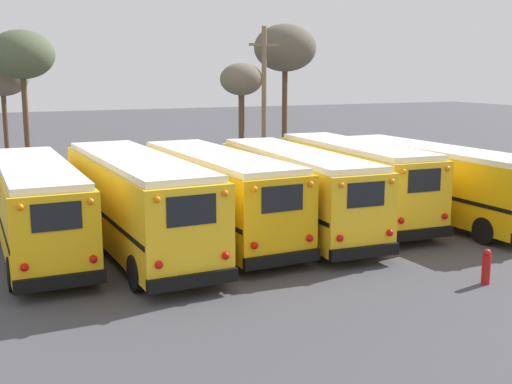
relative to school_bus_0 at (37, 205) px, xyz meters
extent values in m
plane|color=#424247|center=(7.66, -0.61, -1.65)|extent=(160.00, 160.00, 0.00)
cube|color=yellow|center=(0.00, 0.02, -0.07)|extent=(2.38, 9.90, 2.50)
cube|color=white|center=(0.00, 0.02, 1.28)|extent=(2.19, 9.51, 0.20)
cube|color=black|center=(0.02, -4.97, -1.13)|extent=(2.39, 0.21, 0.36)
cube|color=black|center=(0.02, -4.94, 0.62)|extent=(1.29, 0.03, 0.75)
sphere|color=red|center=(-0.86, -4.98, -0.63)|extent=(0.22, 0.22, 0.22)
sphere|color=orange|center=(-0.86, -4.98, 0.96)|extent=(0.18, 0.18, 0.18)
sphere|color=red|center=(0.90, -4.98, -0.63)|extent=(0.22, 0.22, 0.22)
sphere|color=orange|center=(0.90, -4.98, 0.96)|extent=(0.18, 0.18, 0.18)
cube|color=black|center=(1.18, 0.02, -0.25)|extent=(0.06, 9.70, 0.14)
cylinder|color=black|center=(1.08, 3.67, -1.17)|extent=(0.28, 0.97, 0.97)
cylinder|color=black|center=(-1.08, -3.63, -1.17)|extent=(0.28, 0.97, 0.97)
cylinder|color=black|center=(1.10, -3.62, -1.17)|extent=(0.28, 0.97, 0.97)
cube|color=yellow|center=(3.07, -1.14, 0.05)|extent=(2.81, 10.53, 2.67)
cube|color=white|center=(3.07, -1.14, 1.48)|extent=(2.60, 10.10, 0.20)
cube|color=black|center=(3.23, -6.40, -1.11)|extent=(2.55, 0.28, 0.36)
cube|color=black|center=(3.22, -6.38, 0.78)|extent=(1.37, 0.07, 0.80)
sphere|color=red|center=(2.29, -6.44, -0.56)|extent=(0.22, 0.22, 0.22)
sphere|color=orange|center=(2.29, -6.44, 1.16)|extent=(0.18, 0.18, 0.18)
sphere|color=red|center=(4.16, -6.38, -0.56)|extent=(0.22, 0.22, 0.22)
sphere|color=orange|center=(4.16, -6.38, 1.16)|extent=(0.18, 0.18, 0.18)
cube|color=black|center=(1.81, -1.17, -0.15)|extent=(0.33, 10.25, 0.14)
cube|color=black|center=(4.32, -1.10, -0.15)|extent=(0.33, 10.25, 0.14)
cylinder|color=black|center=(1.78, 2.76, -1.13)|extent=(0.31, 1.05, 1.04)
cylinder|color=black|center=(4.11, 2.83, -1.13)|extent=(0.31, 1.05, 1.04)
cylinder|color=black|center=(2.02, -5.10, -1.13)|extent=(0.31, 1.05, 1.04)
cylinder|color=black|center=(4.35, -5.03, -1.13)|extent=(0.31, 1.05, 1.04)
cube|color=#EAAA0F|center=(6.13, -0.63, -0.02)|extent=(2.82, 9.87, 2.59)
cube|color=white|center=(6.13, -0.63, 1.37)|extent=(2.61, 9.47, 0.20)
cube|color=black|center=(6.30, -5.56, -1.14)|extent=(2.53, 0.29, 0.36)
cube|color=black|center=(6.30, -5.53, 0.69)|extent=(1.36, 0.08, 0.78)
sphere|color=red|center=(5.37, -5.60, -0.61)|extent=(0.22, 0.22, 0.22)
sphere|color=orange|center=(5.37, -5.60, 1.05)|extent=(0.18, 0.18, 0.18)
sphere|color=red|center=(7.23, -5.54, -0.61)|extent=(0.22, 0.22, 0.22)
sphere|color=orange|center=(7.23, -5.54, 1.05)|extent=(0.18, 0.18, 0.18)
cube|color=black|center=(4.88, -0.67, -0.22)|extent=(0.36, 9.59, 0.14)
cube|color=black|center=(7.38, -0.58, -0.22)|extent=(0.36, 9.59, 0.14)
cylinder|color=black|center=(4.85, 2.93, -1.18)|extent=(0.31, 0.96, 0.95)
cylinder|color=black|center=(7.17, 3.01, -1.18)|extent=(0.31, 0.96, 0.95)
cylinder|color=black|center=(5.10, -4.26, -1.18)|extent=(0.31, 0.96, 0.95)
cylinder|color=black|center=(7.42, -4.18, -1.18)|extent=(0.31, 0.96, 0.95)
cube|color=yellow|center=(9.20, -0.90, -0.04)|extent=(2.83, 10.12, 2.55)
cube|color=white|center=(9.20, -0.90, 1.33)|extent=(2.62, 9.71, 0.20)
cube|color=black|center=(8.95, -5.94, -1.13)|extent=(2.40, 0.32, 0.36)
cube|color=black|center=(8.95, -5.91, 0.66)|extent=(1.29, 0.09, 0.76)
sphere|color=red|center=(8.07, -5.91, -0.61)|extent=(0.22, 0.22, 0.22)
sphere|color=orange|center=(8.07, -5.91, 1.01)|extent=(0.18, 0.18, 0.18)
sphere|color=red|center=(9.83, -5.99, -0.61)|extent=(0.22, 0.22, 0.22)
sphere|color=orange|center=(9.83, -5.99, 1.01)|extent=(0.18, 0.18, 0.18)
cube|color=black|center=(8.01, -0.84, -0.23)|extent=(0.50, 9.80, 0.14)
cube|color=black|center=(10.38, -0.95, -0.23)|extent=(0.50, 9.80, 0.14)
cylinder|color=black|center=(8.28, 2.86, -1.17)|extent=(0.33, 0.99, 0.97)
cylinder|color=black|center=(10.47, 2.75, -1.17)|extent=(0.33, 0.99, 0.97)
cylinder|color=black|center=(7.93, -4.55, -1.17)|extent=(0.33, 0.99, 0.97)
cylinder|color=black|center=(10.11, -4.65, -1.17)|extent=(0.33, 0.99, 0.97)
cube|color=yellow|center=(12.26, -0.14, 0.00)|extent=(2.86, 9.55, 2.61)
cube|color=white|center=(12.26, -0.14, 1.40)|extent=(2.65, 9.16, 0.20)
cube|color=black|center=(12.01, -4.89, -1.13)|extent=(2.42, 0.33, 0.36)
cube|color=black|center=(12.01, -4.87, 0.72)|extent=(1.30, 0.10, 0.78)
sphere|color=red|center=(11.13, -4.85, -0.59)|extent=(0.22, 0.22, 0.22)
sphere|color=orange|center=(11.13, -4.85, 1.08)|extent=(0.18, 0.18, 0.18)
sphere|color=red|center=(12.90, -4.95, -0.59)|extent=(0.22, 0.22, 0.22)
sphere|color=orange|center=(12.90, -4.95, 1.08)|extent=(0.18, 0.18, 0.18)
cube|color=black|center=(11.07, -0.08, -0.20)|extent=(0.51, 9.24, 0.14)
cube|color=black|center=(13.46, -0.20, -0.20)|extent=(0.51, 9.24, 0.14)
cylinder|color=black|center=(11.34, 3.33, -1.16)|extent=(0.33, 1.00, 0.99)
cylinder|color=black|center=(13.55, 3.22, -1.16)|extent=(0.33, 1.00, 0.99)
cylinder|color=black|center=(10.98, -3.49, -1.16)|extent=(0.33, 1.00, 0.99)
cylinder|color=black|center=(13.18, -3.61, -1.16)|extent=(0.33, 1.00, 0.99)
cube|color=#EAAA0F|center=(15.33, -1.34, -0.09)|extent=(2.62, 10.63, 2.45)
cube|color=white|center=(15.33, -1.34, 1.24)|extent=(2.42, 10.20, 0.20)
cube|color=black|center=(14.16, -1.38, -0.27)|extent=(0.32, 10.35, 0.14)
cube|color=black|center=(16.50, -1.31, -0.27)|extent=(0.32, 10.35, 0.14)
cylinder|color=black|center=(14.14, 2.61, -1.17)|extent=(0.31, 0.98, 0.97)
cylinder|color=black|center=(16.30, 2.67, -1.17)|extent=(0.31, 0.98, 0.97)
cylinder|color=black|center=(14.36, -5.36, -1.17)|extent=(0.31, 0.98, 0.97)
cylinder|color=#75604C|center=(13.62, 11.27, 2.58)|extent=(0.28, 0.28, 8.46)
cube|color=#75604C|center=(13.62, 11.27, 5.79)|extent=(1.80, 0.14, 0.14)
cylinder|color=brown|center=(16.62, 14.54, 1.52)|extent=(0.34, 0.34, 6.35)
ellipsoid|color=#5B5447|center=(16.62, 14.54, 5.77)|extent=(3.90, 3.90, 2.92)
cylinder|color=brown|center=(13.03, 13.13, 0.77)|extent=(0.35, 0.35, 4.84)
ellipsoid|color=#6B6051|center=(13.03, 13.13, 3.88)|extent=(2.52, 2.52, 1.89)
cylinder|color=brown|center=(0.22, 17.88, 0.78)|extent=(0.28, 0.28, 4.88)
ellipsoid|color=#6B6051|center=(0.22, 17.88, 4.04)|extent=(2.96, 2.96, 2.22)
cylinder|color=brown|center=(1.08, 14.60, 1.31)|extent=(0.30, 0.30, 5.92)
ellipsoid|color=#4C563D|center=(1.08, 14.60, 5.21)|extent=(3.42, 3.42, 2.56)
cylinder|color=#B21414|center=(11.26, -8.64, -1.23)|extent=(0.24, 0.24, 0.85)
sphere|color=#B21414|center=(11.26, -8.64, -0.73)|extent=(0.23, 0.23, 0.23)
camera|label=1|loc=(-2.01, -21.88, 4.35)|focal=45.00mm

